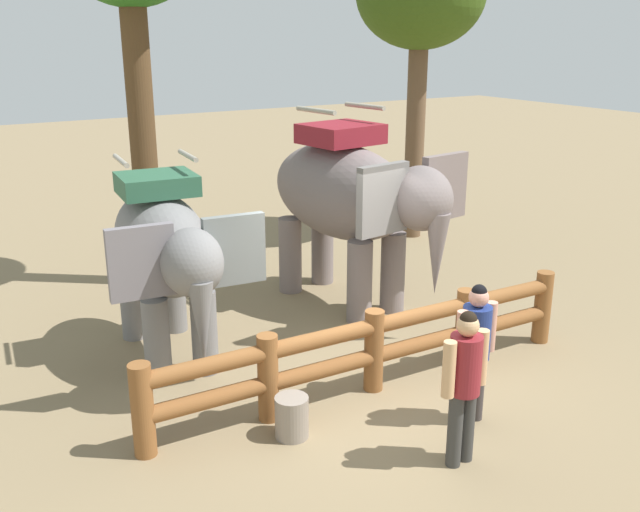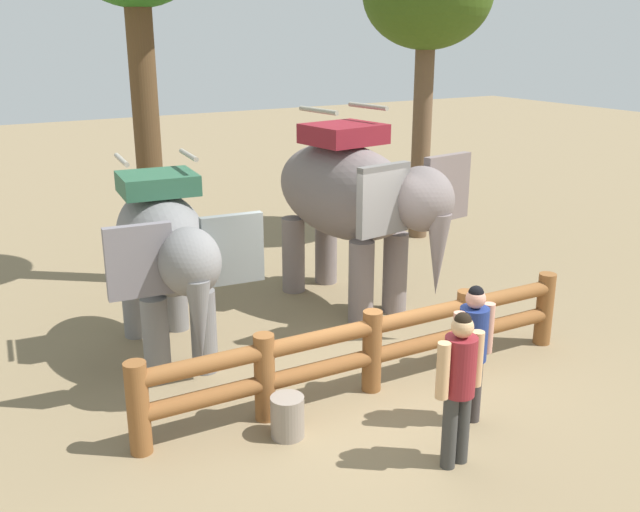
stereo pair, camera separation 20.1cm
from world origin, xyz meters
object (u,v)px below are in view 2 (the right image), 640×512
(log_fence, at_px, (372,345))
(elephant_near_left, at_px, (166,250))
(tourist_woman_in_black, at_px, (459,379))
(tourist_man_in_blue, at_px, (472,346))
(elephant_center, at_px, (353,198))
(feed_bucket, at_px, (287,417))

(log_fence, height_order, elephant_near_left, elephant_near_left)
(tourist_woman_in_black, xyz_separation_m, tourist_man_in_blue, (0.66, 0.55, -0.01))
(tourist_man_in_blue, bearing_deg, elephant_center, 77.70)
(tourist_woman_in_black, bearing_deg, elephant_center, 71.01)
(elephant_near_left, height_order, tourist_man_in_blue, elephant_near_left)
(tourist_woman_in_black, relative_size, feed_bucket, 3.53)
(tourist_man_in_blue, bearing_deg, elephant_near_left, 125.58)
(elephant_near_left, relative_size, tourist_woman_in_black, 1.92)
(elephant_center, relative_size, tourist_man_in_blue, 2.26)
(elephant_center, distance_m, tourist_man_in_blue, 3.93)
(elephant_near_left, distance_m, tourist_man_in_blue, 4.11)
(log_fence, relative_size, tourist_woman_in_black, 3.56)
(elephant_center, height_order, tourist_woman_in_black, elephant_center)
(elephant_center, height_order, tourist_man_in_blue, elephant_center)
(log_fence, bearing_deg, tourist_man_in_blue, -66.85)
(elephant_near_left, xyz_separation_m, elephant_center, (3.18, 0.45, 0.23))
(elephant_near_left, bearing_deg, feed_bucket, -79.75)
(feed_bucket, bearing_deg, log_fence, 16.71)
(log_fence, distance_m, tourist_man_in_blue, 1.36)
(tourist_man_in_blue, height_order, feed_bucket, tourist_man_in_blue)
(tourist_woman_in_black, bearing_deg, feed_bucket, 133.11)
(tourist_woman_in_black, bearing_deg, log_fence, 85.14)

